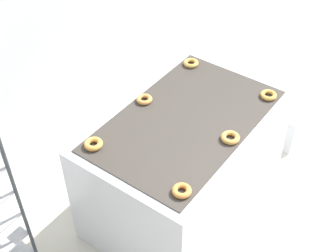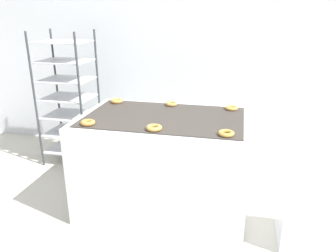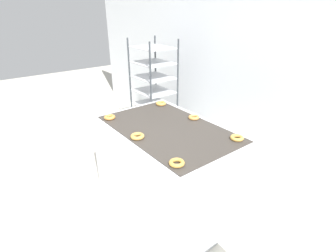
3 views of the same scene
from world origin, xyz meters
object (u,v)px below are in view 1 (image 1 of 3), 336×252
object	(u,v)px
fryer_machine	(184,165)
donut_near_center	(230,138)
donut_far_center	(144,99)
donut_far_left	(93,144)
donut_far_right	(191,63)
donut_near_left	(182,191)
glaze_bin	(282,121)
donut_near_right	(269,95)

from	to	relation	value
fryer_machine	donut_near_center	distance (m)	0.58
donut_near_center	donut_far_center	bearing A→B (deg)	90.82
donut_far_left	donut_far_right	distance (m)	1.12
fryer_machine	donut_near_center	bearing A→B (deg)	-90.20
donut_near_left	donut_far_right	size ratio (longest dim) A/B	0.98
donut_near_left	donut_far_center	bearing A→B (deg)	52.04
donut_near_center	donut_far_right	distance (m)	0.88
fryer_machine	donut_far_left	bearing A→B (deg)	149.44
glaze_bin	donut_near_center	xyz separation A→B (m)	(-1.19, -0.07, 0.74)
donut_near_left	donut_far_right	xyz separation A→B (m)	(1.11, 0.67, -0.00)
donut_near_center	donut_near_right	bearing A→B (deg)	0.19
fryer_machine	donut_near_right	bearing A→B (deg)	-32.07
donut_near_left	donut_near_right	bearing A→B (deg)	-0.05
glaze_bin	donut_far_right	size ratio (longest dim) A/B	3.27
donut_far_right	glaze_bin	bearing A→B (deg)	-43.70
fryer_machine	donut_far_left	world-z (taller)	donut_far_left
fryer_machine	donut_far_right	xyz separation A→B (m)	(0.56, 0.33, 0.46)
donut_near_center	donut_far_left	distance (m)	0.87
donut_near_left	donut_far_left	size ratio (longest dim) A/B	0.95
donut_near_left	donut_far_center	size ratio (longest dim) A/B	1.02
donut_near_left	donut_far_right	bearing A→B (deg)	31.27
donut_near_left	donut_far_left	distance (m)	0.67
donut_near_left	donut_near_right	xyz separation A→B (m)	(1.09, -0.00, -0.00)
fryer_machine	donut_far_left	xyz separation A→B (m)	(-0.56, 0.33, 0.47)
donut_far_left	glaze_bin	bearing A→B (deg)	-19.01
donut_near_left	donut_near_right	world-z (taller)	donut_near_left
donut_near_right	donut_near_center	bearing A→B (deg)	-179.81
fryer_machine	donut_near_right	size ratio (longest dim) A/B	12.34
glaze_bin	donut_far_right	bearing A→B (deg)	136.30
donut_far_center	donut_far_left	bearing A→B (deg)	-178.08
glaze_bin	donut_far_right	xyz separation A→B (m)	(-0.63, 0.60, 0.74)
donut_near_right	donut_far_center	distance (m)	0.89
donut_far_left	fryer_machine	bearing A→B (deg)	-30.56
donut_near_center	donut_near_left	bearing A→B (deg)	179.71
glaze_bin	donut_near_left	size ratio (longest dim) A/B	3.32
donut_near_left	glaze_bin	bearing A→B (deg)	2.22
glaze_bin	donut_near_right	size ratio (longest dim) A/B	3.26
donut_near_right	donut_far_left	xyz separation A→B (m)	(-1.10, 0.67, 0.00)
donut_near_right	donut_far_center	world-z (taller)	same
glaze_bin	donut_near_left	bearing A→B (deg)	-177.78
donut_near_left	donut_near_right	distance (m)	1.09
fryer_machine	donut_far_right	bearing A→B (deg)	30.71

